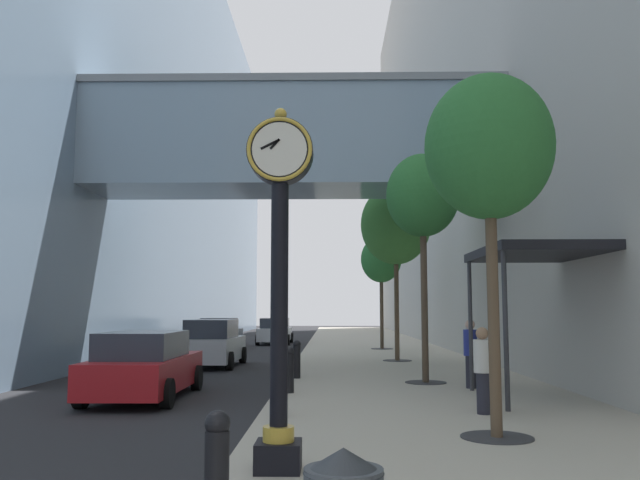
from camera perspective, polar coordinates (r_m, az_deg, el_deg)
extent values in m
plane|color=#262628|center=(29.19, -1.71, -10.20)|extent=(110.00, 110.00, 0.00)
cube|color=#BCB29E|center=(32.22, 4.93, -9.67)|extent=(7.07, 80.00, 0.14)
cube|color=#758EA8|center=(36.29, -20.14, 12.21)|extent=(9.00, 80.00, 26.52)
cube|color=#849EB2|center=(22.76, -2.29, 8.42)|extent=(14.58, 3.20, 3.34)
cube|color=gray|center=(23.28, -2.27, 12.69)|extent=(14.58, 3.40, 0.24)
cube|color=#B7B2A8|center=(36.25, 17.99, 15.96)|extent=(9.00, 80.00, 31.04)
cube|color=black|center=(8.31, -3.67, -18.37)|extent=(0.55, 0.55, 0.35)
cylinder|color=gold|center=(8.26, -3.66, -16.58)|extent=(0.39, 0.38, 0.18)
cylinder|color=black|center=(8.12, -3.58, -5.52)|extent=(0.22, 0.22, 2.99)
cylinder|color=black|center=(8.36, -3.50, 7.71)|extent=(0.84, 0.28, 0.84)
torus|color=gold|center=(8.21, -3.58, 7.96)|extent=(0.82, 0.05, 0.82)
cylinder|color=silver|center=(8.22, -3.58, 7.96)|extent=(0.69, 0.01, 0.69)
cylinder|color=silver|center=(8.51, -3.42, 7.47)|extent=(0.69, 0.01, 0.69)
sphere|color=gold|center=(8.49, -3.47, 10.93)|extent=(0.16, 0.16, 0.16)
cube|color=black|center=(8.23, -3.98, 8.38)|extent=(0.14, 0.01, 0.14)
cube|color=black|center=(8.24, -4.39, 8.35)|extent=(0.25, 0.01, 0.14)
sphere|color=black|center=(5.91, -8.97, -15.58)|extent=(0.23, 0.23, 0.23)
cylinder|color=black|center=(12.39, -3.68, -13.01)|extent=(0.21, 0.21, 0.90)
sphere|color=black|center=(12.34, -3.67, -10.66)|extent=(0.23, 0.23, 0.23)
cylinder|color=black|center=(15.62, -2.70, -11.58)|extent=(0.21, 0.21, 0.90)
sphere|color=black|center=(15.58, -2.69, -9.71)|extent=(0.23, 0.23, 0.23)
cylinder|color=black|center=(18.86, -2.05, -10.64)|extent=(0.21, 0.21, 0.90)
sphere|color=black|center=(18.82, -2.05, -9.09)|extent=(0.23, 0.23, 0.23)
cylinder|color=#333335|center=(10.67, 15.24, -16.33)|extent=(1.10, 1.10, 0.02)
cylinder|color=brown|center=(10.50, 14.95, -6.23)|extent=(0.18, 0.18, 3.76)
ellipsoid|color=#2D7033|center=(10.81, 14.56, 7.92)|extent=(2.03, 2.03, 2.33)
cylinder|color=#333335|center=(17.97, 9.24, -12.21)|extent=(1.10, 1.10, 0.02)
cylinder|color=#4C3D2D|center=(17.86, 9.13, -5.34)|extent=(0.18, 0.18, 4.32)
ellipsoid|color=#2D7033|center=(18.13, 8.97, 3.89)|extent=(2.00, 2.00, 2.30)
cylinder|color=#333335|center=(25.38, 6.79, -10.44)|extent=(1.10, 1.10, 0.02)
cylinder|color=brown|center=(25.30, 6.73, -5.69)|extent=(0.18, 0.18, 4.22)
ellipsoid|color=#428438|center=(25.52, 6.64, 1.36)|extent=(2.72, 2.72, 3.13)
cylinder|color=#333335|center=(32.82, 5.46, -9.46)|extent=(1.10, 1.10, 0.02)
cylinder|color=#4C3D2D|center=(32.77, 5.43, -6.25)|extent=(0.18, 0.18, 3.70)
ellipsoid|color=#2D7033|center=(32.86, 5.38, -1.69)|extent=(2.04, 2.04, 2.34)
cone|color=#272A2E|center=(4.45, 2.07, -18.72)|extent=(0.53, 0.53, 0.16)
cylinder|color=#23232D|center=(16.93, 13.09, -11.19)|extent=(0.34, 0.34, 0.80)
cylinder|color=navy|center=(16.88, 13.03, -8.75)|extent=(0.45, 0.45, 0.65)
sphere|color=beige|center=(16.86, 12.99, -7.24)|extent=(0.24, 0.24, 0.24)
cylinder|color=#23232D|center=(12.88, 14.14, -12.89)|extent=(0.31, 0.31, 0.76)
cylinder|color=silver|center=(12.81, 14.05, -9.84)|extent=(0.41, 0.41, 0.62)
sphere|color=#9E7556|center=(12.79, 14.00, -7.94)|extent=(0.23, 0.23, 0.23)
cube|color=black|center=(15.15, 18.31, -1.04)|extent=(2.40, 3.60, 0.20)
cylinder|color=#333338|center=(13.26, 15.94, -7.36)|extent=(0.10, 0.10, 3.20)
cylinder|color=#333338|center=(16.37, 13.05, -7.15)|extent=(0.10, 0.10, 3.20)
cube|color=#AD191E|center=(16.18, -15.06, -11.18)|extent=(1.87, 4.69, 0.75)
cube|color=#282D38|center=(15.91, -15.22, -8.87)|extent=(1.63, 2.63, 0.61)
cylinder|color=black|center=(17.98, -16.56, -11.49)|extent=(0.23, 0.64, 0.64)
cylinder|color=black|center=(17.55, -10.75, -11.77)|extent=(0.23, 0.64, 0.64)
cylinder|color=black|center=(14.98, -20.18, -12.50)|extent=(0.23, 0.64, 0.64)
cylinder|color=black|center=(14.46, -13.24, -12.95)|extent=(0.23, 0.64, 0.64)
cube|color=slate|center=(36.33, -8.74, -8.36)|extent=(1.91, 4.57, 0.78)
cube|color=#282D38|center=(36.08, -8.80, -7.28)|extent=(1.64, 2.57, 0.64)
cylinder|color=black|center=(38.02, -9.62, -8.68)|extent=(0.24, 0.65, 0.64)
cylinder|color=black|center=(37.69, -6.94, -8.75)|extent=(0.24, 0.65, 0.64)
cylinder|color=black|center=(35.03, -10.70, -8.89)|extent=(0.24, 0.65, 0.64)
cylinder|color=black|center=(34.66, -7.79, -8.97)|extent=(0.24, 0.65, 0.64)
cube|color=#B7BABF|center=(24.58, -9.38, -9.40)|extent=(1.88, 4.29, 0.84)
cube|color=#282D38|center=(24.33, -9.45, -7.69)|extent=(1.62, 2.42, 0.68)
cylinder|color=black|center=(26.19, -10.69, -9.87)|extent=(0.23, 0.64, 0.64)
cylinder|color=black|center=(25.86, -6.78, -9.98)|extent=(0.23, 0.64, 0.64)
cylinder|color=black|center=(23.39, -12.30, -10.30)|extent=(0.23, 0.64, 0.64)
cylinder|color=black|center=(23.01, -7.92, -10.45)|extent=(0.23, 0.64, 0.64)
cube|color=silver|center=(40.11, -3.95, -8.22)|extent=(1.80, 4.61, 0.75)
cube|color=#282D38|center=(39.87, -3.97, -7.28)|extent=(1.58, 2.59, 0.61)
cylinder|color=black|center=(41.77, -4.97, -8.51)|extent=(0.23, 0.64, 0.64)
cylinder|color=black|center=(41.61, -2.52, -8.53)|extent=(0.23, 0.64, 0.64)
cylinder|color=black|center=(38.67, -5.49, -8.70)|extent=(0.23, 0.64, 0.64)
cylinder|color=black|center=(38.49, -2.85, -8.73)|extent=(0.23, 0.64, 0.64)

